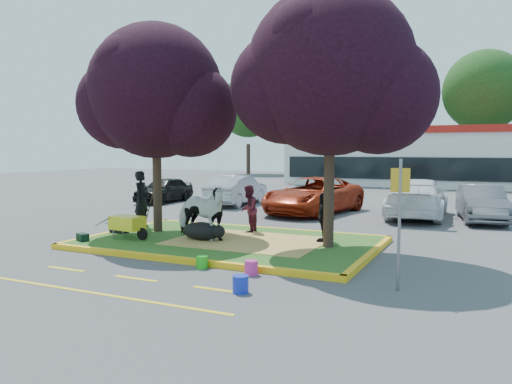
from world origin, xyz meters
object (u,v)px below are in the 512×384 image
at_px(cow, 200,213).
at_px(bucket_pink, 251,268).
at_px(wheelbarrow, 128,223).
at_px(bucket_green, 202,262).
at_px(handler, 142,199).
at_px(bucket_blue, 241,284).
at_px(car_silver, 237,190).
at_px(calf, 202,231).
at_px(car_black, 164,190).
at_px(sign_post, 400,210).

bearing_deg(cow, bucket_pink, -123.11).
bearing_deg(wheelbarrow, bucket_green, -19.07).
bearing_deg(handler, wheelbarrow, -160.78).
relative_size(bucket_blue, car_silver, 0.08).
relative_size(calf, car_black, 0.31).
height_order(cow, bucket_blue, cow).
bearing_deg(bucket_pink, wheelbarrow, 160.23).
relative_size(wheelbarrow, car_black, 0.46).
height_order(sign_post, bucket_pink, sign_post).
bearing_deg(wheelbarrow, sign_post, -5.22).
bearing_deg(car_silver, wheelbarrow, 97.85).
height_order(cow, sign_post, sign_post).
xyz_separation_m(handler, wheelbarrow, (0.95, -1.89, -0.49)).
bearing_deg(wheelbarrow, car_black, 126.61).
bearing_deg(car_silver, bucket_pink, 116.42).
bearing_deg(cow, car_silver, 29.57).
distance_m(bucket_pink, car_silver, 14.00).
relative_size(sign_post, car_silver, 0.58).
height_order(calf, car_black, car_black).
height_order(handler, wheelbarrow, handler).
bearing_deg(bucket_blue, car_black, 130.45).
distance_m(cow, calf, 0.54).
bearing_deg(car_black, cow, -51.53).
xyz_separation_m(bucket_pink, car_black, (-10.67, 11.68, 0.50)).
bearing_deg(car_black, car_silver, 6.41).
relative_size(bucket_green, bucket_pink, 0.91).
distance_m(calf, car_silver, 10.58).
distance_m(calf, handler, 3.32).
height_order(cow, wheelbarrow, cow).
distance_m(cow, handler, 3.24).
xyz_separation_m(bucket_pink, car_silver, (-6.72, 12.26, 0.57)).
xyz_separation_m(cow, bucket_green, (1.49, -2.35, -0.80)).
bearing_deg(calf, wheelbarrow, 176.09).
xyz_separation_m(handler, bucket_blue, (6.19, -4.94, -0.93)).
relative_size(bucket_pink, bucket_blue, 0.96).
height_order(handler, car_silver, handler).
bearing_deg(calf, bucket_green, -81.74).
bearing_deg(bucket_green, bucket_blue, -38.96).
bearing_deg(cow, bucket_green, -139.80).
height_order(wheelbarrow, sign_post, sign_post).
height_order(sign_post, car_silver, sign_post).
bearing_deg(car_silver, handler, 93.86).
relative_size(cow, sign_post, 0.74).
xyz_separation_m(cow, calf, (0.03, 0.05, -0.54)).
height_order(bucket_green, bucket_blue, bucket_blue).
bearing_deg(bucket_blue, sign_post, 28.01).
distance_m(calf, car_black, 12.15).
distance_m(calf, sign_post, 6.43).
height_order(bucket_pink, car_silver, car_silver).
distance_m(bucket_green, bucket_blue, 2.19).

